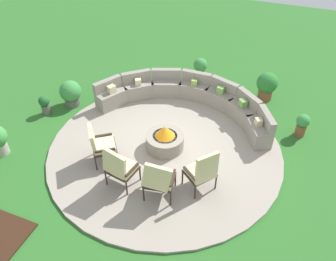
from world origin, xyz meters
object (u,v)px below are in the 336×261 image
Objects in this scene: lounge_chair_front_right at (119,167)px; potted_plant_2 at (267,85)px; potted_plant_4 at (45,104)px; lounge_chair_back_left at (159,179)px; lounge_chair_front_left at (100,144)px; lounge_chair_back_right at (202,171)px; fire_pit at (165,140)px; potted_plant_3 at (71,93)px; potted_plant_0 at (200,67)px; curved_stone_bench at (189,98)px; potted_plant_1 at (302,124)px.

lounge_chair_front_right is 5.29m from potted_plant_2.
potted_plant_4 is at bearing -151.61° from potted_plant_2.
potted_plant_2 is (1.47, 4.71, -0.13)m from lounge_chair_back_left.
lounge_chair_back_right is at bearing 53.66° from lounge_chair_front_left.
lounge_chair_back_left reaches higher than potted_plant_4.
fire_pit is 1.59m from lounge_chair_front_left.
lounge_chair_back_right is 4.85m from potted_plant_3.
potted_plant_0 is (0.94, 4.74, -0.23)m from lounge_chair_front_left.
lounge_chair_front_left reaches higher than curved_stone_bench.
lounge_chair_front_right is 1.97× the size of potted_plant_4.
lounge_chair_back_right reaches higher than potted_plant_2.
fire_pit reaches higher than potted_plant_1.
potted_plant_1 is at bearing -29.97° from potted_plant_0.
potted_plant_0 is (-0.74, 5.26, -0.25)m from lounge_chair_back_left.
curved_stone_bench reaches higher than potted_plant_4.
potted_plant_2 is at bearing 24.80° from potted_plant_3.
lounge_chair_back_left reaches higher than potted_plant_1.
lounge_chair_back_right reaches higher than potted_plant_0.
fire_pit is at bearing -149.45° from potted_plant_1.
lounge_chair_back_right is (1.68, 0.55, -0.01)m from lounge_chair_front_right.
lounge_chair_back_left reaches higher than fire_pit.
potted_plant_3 is (-3.27, 0.80, 0.10)m from fire_pit.
lounge_chair_front_left is at bearing -141.04° from fire_pit.
lounge_chair_front_right is 5.28m from potted_plant_0.
lounge_chair_front_right is at bearing -97.12° from curved_stone_bench.
potted_plant_3 is at bearing 138.56° from lounge_chair_back_left.
fire_pit is 1.84m from curved_stone_bench.
potted_plant_3 is at bearing 55.73° from potted_plant_4.
curved_stone_bench is 6.46× the size of potted_plant_3.
lounge_chair_front_left is 2.46m from lounge_chair_back_right.
lounge_chair_front_left reaches higher than potted_plant_4.
fire_pit is 3.59m from potted_plant_1.
lounge_chair_front_left is 1.16× the size of potted_plant_2.
potted_plant_0 reaches higher than potted_plant_1.
lounge_chair_front_left is at bearing -40.94° from potted_plant_3.
potted_plant_4 is (-3.69, -1.68, -0.06)m from curved_stone_bench.
lounge_chair_front_right is (-0.42, -3.35, 0.25)m from curved_stone_bench.
fire_pit is 1.60m from lounge_chair_back_left.
curved_stone_bench is 3.11m from potted_plant_1.
lounge_chair_back_right is (1.26, -2.80, 0.24)m from curved_stone_bench.
potted_plant_0 is at bearing 97.55° from curved_stone_bench.
potted_plant_3 is (-3.74, 2.30, -0.20)m from lounge_chair_back_left.
potted_plant_0 is at bearing 150.03° from potted_plant_1.
potted_plant_4 is (-3.71, 0.15, 0.01)m from fire_pit.
lounge_chair_front_right reaches higher than potted_plant_1.
potted_plant_0 is (0.16, 5.27, -0.26)m from lounge_chair_front_right.
lounge_chair_front_left reaches higher than fire_pit.
potted_plant_0 is at bearing 55.10° from lounge_chair_back_right.
lounge_chair_back_right is 1.90× the size of potted_plant_4.
potted_plant_3 is at bearing -155.20° from potted_plant_2.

